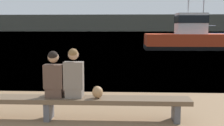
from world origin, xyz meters
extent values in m
plane|color=teal|center=(0.00, 125.83, 0.00)|extent=(240.00, 240.00, 0.00)
cube|color=#4C4C42|center=(0.00, 131.34, 3.79)|extent=(600.00, 12.00, 7.58)
cube|color=brown|center=(0.21, 3.27, 0.43)|extent=(5.95, 0.49, 0.10)
cube|color=#515156|center=(2.88, 3.27, 0.19)|extent=(0.12, 0.42, 0.38)
cube|color=#515156|center=(0.21, 3.27, 0.19)|extent=(0.12, 0.42, 0.38)
cube|color=#4C382D|center=(0.34, 3.33, 0.58)|extent=(0.35, 0.37, 0.20)
cube|color=#4C382D|center=(0.34, 3.25, 0.93)|extent=(0.40, 0.22, 0.50)
sphere|color=tan|center=(0.34, 3.25, 1.33)|extent=(0.23, 0.23, 0.23)
sphere|color=black|center=(0.34, 3.23, 1.36)|extent=(0.21, 0.21, 0.21)
cube|color=#70665B|center=(0.76, 3.33, 0.58)|extent=(0.35, 0.37, 0.20)
cube|color=#70665B|center=(0.76, 3.25, 0.96)|extent=(0.40, 0.22, 0.56)
sphere|color=tan|center=(0.76, 3.25, 1.39)|extent=(0.22, 0.22, 0.22)
sphere|color=brown|center=(0.76, 3.23, 1.41)|extent=(0.20, 0.20, 0.20)
ellipsoid|color=#9E754C|center=(1.25, 3.24, 0.61)|extent=(0.22, 0.21, 0.25)
cube|color=red|center=(7.24, 22.73, 0.67)|extent=(7.18, 3.40, 1.35)
cube|color=black|center=(7.24, 22.73, 0.16)|extent=(7.32, 3.53, 0.32)
cube|color=silver|center=(7.60, 22.73, 2.25)|extent=(2.52, 2.03, 1.81)
cube|color=black|center=(7.60, 22.73, 2.62)|extent=(2.57, 2.10, 0.65)
cube|color=#1E2847|center=(11.22, 30.95, 0.61)|extent=(7.37, 3.93, 1.22)
cylinder|color=#B7B7BC|center=(10.87, 30.88, 2.12)|extent=(3.11, 0.64, 0.08)
camera|label=1|loc=(1.81, -2.44, 1.95)|focal=45.00mm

